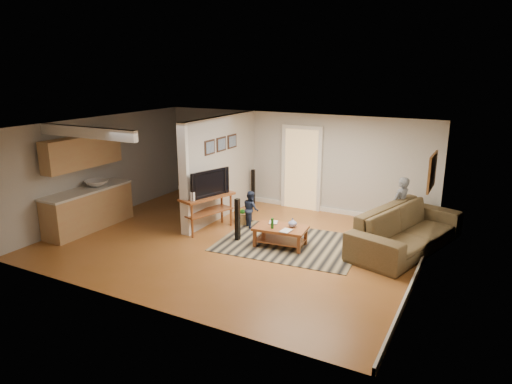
% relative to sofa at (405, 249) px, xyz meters
% --- Properties ---
extents(ground, '(7.50, 7.50, 0.00)m').
position_rel_sofa_xyz_m(ground, '(-3.30, -1.34, 0.00)').
color(ground, '#945A25').
rests_on(ground, ground).
extents(room_shell, '(7.54, 6.02, 2.52)m').
position_rel_sofa_xyz_m(room_shell, '(-4.37, -0.91, 1.46)').
color(room_shell, beige).
rests_on(room_shell, ground).
extents(area_rug, '(3.07, 2.35, 0.01)m').
position_rel_sofa_xyz_m(area_rug, '(-2.23, -0.86, 0.01)').
color(area_rug, black).
rests_on(area_rug, ground).
extents(sofa, '(1.94, 3.15, 0.86)m').
position_rel_sofa_xyz_m(sofa, '(0.00, 0.00, 0.00)').
color(sofa, '#4C4726').
rests_on(sofa, ground).
extents(coffee_table, '(1.14, 0.74, 0.64)m').
position_rel_sofa_xyz_m(coffee_table, '(-2.33, -1.06, 0.33)').
color(coffee_table, brown).
rests_on(coffee_table, ground).
extents(tv_console, '(0.86, 1.39, 1.13)m').
position_rel_sofa_xyz_m(tv_console, '(-4.24, -0.95, 0.75)').
color(tv_console, brown).
rests_on(tv_console, ground).
extents(speaker_left, '(0.10, 0.10, 0.94)m').
position_rel_sofa_xyz_m(speaker_left, '(-3.31, -1.20, 0.47)').
color(speaker_left, black).
rests_on(speaker_left, ground).
extents(speaker_right, '(0.12, 0.12, 0.96)m').
position_rel_sofa_xyz_m(speaker_right, '(-4.30, 1.36, 0.48)').
color(speaker_right, black).
rests_on(speaker_right, ground).
extents(toy_basket, '(0.41, 0.41, 0.36)m').
position_rel_sofa_xyz_m(toy_basket, '(-3.75, -0.15, 0.15)').
color(toy_basket, olive).
rests_on(toy_basket, ground).
extents(child, '(0.49, 0.57, 1.33)m').
position_rel_sofa_xyz_m(child, '(-0.30, 0.78, 0.00)').
color(child, slate).
rests_on(child, ground).
extents(toddler, '(0.53, 0.52, 0.87)m').
position_rel_sofa_xyz_m(toddler, '(-3.47, -0.29, 0.00)').
color(toddler, '#212A45').
rests_on(toddler, ground).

